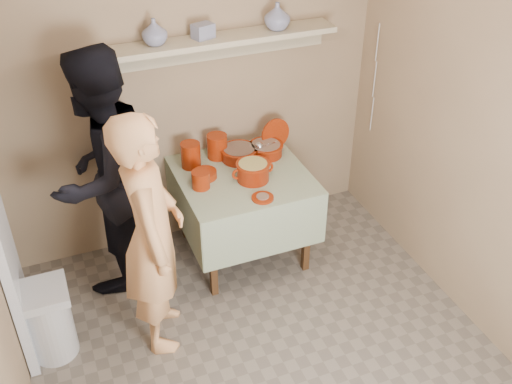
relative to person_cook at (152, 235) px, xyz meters
name	(u,v)px	position (x,y,z in m)	size (l,w,h in m)	color
ground	(278,377)	(0.59, -0.67, -0.86)	(3.50, 3.50, 0.00)	#6F6457
plate_stack_a	(191,155)	(0.51, 0.85, 0.01)	(0.15, 0.15, 0.20)	#7B1600
plate_stack_b	(217,146)	(0.74, 0.91, 0.00)	(0.16, 0.16, 0.19)	#7B1600
bowl_stack	(201,180)	(0.49, 0.54, -0.03)	(0.13, 0.13, 0.13)	#7B1600
empty_bowl	(205,174)	(0.56, 0.66, -0.07)	(0.18, 0.18, 0.05)	#7B1600
propped_lid	(275,134)	(1.23, 0.89, 0.02)	(0.25, 0.25, 0.02)	#7B1600
vase_right	(277,16)	(1.25, 0.94, 0.96)	(0.19, 0.19, 0.20)	navy
vase_left	(154,32)	(0.35, 0.96, 0.96)	(0.17, 0.17, 0.18)	navy
ceramic_box	(203,31)	(0.69, 0.96, 0.92)	(0.15, 0.10, 0.10)	navy
person_cook	(152,235)	(0.00, 0.00, 0.00)	(0.62, 0.41, 1.71)	#F0A667
person_helper	(103,175)	(-0.17, 0.70, 0.07)	(0.90, 0.70, 1.86)	black
room_shell	(284,167)	(0.59, -0.67, 0.75)	(3.04, 3.54, 2.62)	#9B805F
serving_table	(242,187)	(0.84, 0.61, -0.21)	(0.97, 0.97, 0.76)	#4C2D16
cazuela_meat_a	(239,153)	(0.89, 0.82, -0.04)	(0.30, 0.30, 0.10)	#661306
cazuela_meat_b	(266,149)	(1.11, 0.80, -0.04)	(0.28, 0.28, 0.10)	#661306
ladle	(260,146)	(1.05, 0.77, 0.02)	(0.08, 0.26, 0.19)	silver
cazuela_rice	(253,170)	(0.88, 0.50, -0.01)	(0.33, 0.25, 0.14)	#661306
front_plate	(263,198)	(0.85, 0.24, -0.08)	(0.16, 0.16, 0.03)	#7B1600
wall_shelf	(216,42)	(0.79, 0.98, 0.82)	(1.80, 0.25, 0.21)	#B8AB89
trash_bin	(49,321)	(-0.72, 0.09, -0.57)	(0.32, 0.32, 0.56)	silver
electrical_cord	(375,79)	(2.06, 0.81, 0.39)	(0.01, 0.05, 0.90)	silver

